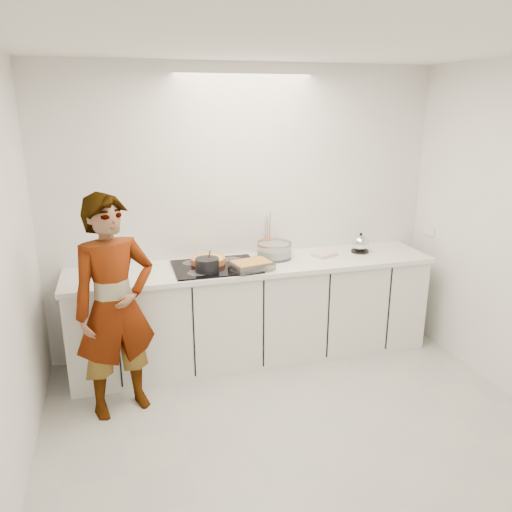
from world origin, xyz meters
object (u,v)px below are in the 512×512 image
object	(u,v)px
tart_dish	(208,260)
cook	(115,307)
hob	(216,267)
saucepan	(207,265)
baking_dish	(252,265)
utensil_crock	(268,246)
kettle	(360,244)
mixing_bowl	(274,251)

from	to	relation	value
tart_dish	cook	size ratio (longest dim) A/B	0.19
hob	saucepan	distance (m)	0.16
baking_dish	utensil_crock	world-z (taller)	utensil_crock
utensil_crock	kettle	bearing A→B (deg)	-13.56
mixing_bowl	kettle	size ratio (longest dim) A/B	1.77
baking_dish	mixing_bowl	world-z (taller)	mixing_bowl
hob	kettle	world-z (taller)	kettle
hob	tart_dish	world-z (taller)	tart_dish
saucepan	utensil_crock	size ratio (longest dim) A/B	1.53
saucepan	baking_dish	distance (m)	0.37
mixing_bowl	kettle	bearing A→B (deg)	-2.94
hob	baking_dish	size ratio (longest dim) A/B	1.91
baking_dish	mixing_bowl	bearing A→B (deg)	44.00
hob	mixing_bowl	world-z (taller)	mixing_bowl
saucepan	kettle	xyz separation A→B (m)	(1.50, 0.20, 0.01)
hob	kettle	size ratio (longest dim) A/B	3.30
hob	tart_dish	size ratio (longest dim) A/B	2.23
mixing_bowl	cook	bearing A→B (deg)	-156.54
baking_dish	kettle	bearing A→B (deg)	11.89
saucepan	kettle	size ratio (longest dim) A/B	0.96
hob	tart_dish	bearing A→B (deg)	115.04
utensil_crock	cook	xyz separation A→B (m)	(-1.40, -0.78, -0.14)
baking_dish	mixing_bowl	size ratio (longest dim) A/B	0.98
kettle	hob	bearing A→B (deg)	-176.73
hob	kettle	bearing A→B (deg)	3.27
mixing_bowl	kettle	world-z (taller)	kettle
baking_dish	cook	xyz separation A→B (m)	(-1.12, -0.33, -0.12)
saucepan	cook	bearing A→B (deg)	-153.59
hob	saucepan	world-z (taller)	saucepan
baking_dish	tart_dish	bearing A→B (deg)	141.67
tart_dish	hob	bearing A→B (deg)	-64.96
saucepan	kettle	distance (m)	1.51
tart_dish	saucepan	distance (m)	0.22
cook	utensil_crock	bearing A→B (deg)	10.36
mixing_bowl	kettle	distance (m)	0.84
cook	hob	bearing A→B (deg)	11.50
tart_dish	baking_dish	distance (m)	0.41
utensil_crock	tart_dish	bearing A→B (deg)	-162.65
tart_dish	cook	distance (m)	1.00
saucepan	baking_dish	size ratio (longest dim) A/B	0.56
kettle	cook	bearing A→B (deg)	-165.78
tart_dish	utensil_crock	bearing A→B (deg)	17.35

